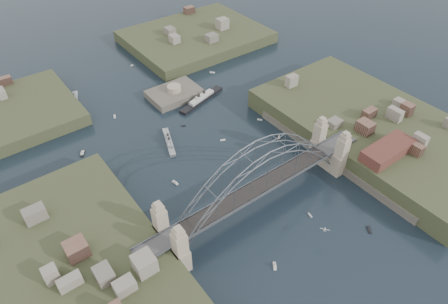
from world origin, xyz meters
TOP-DOWN VIEW (x-y plane):
  - ground at (0.00, 0.00)m, footprint 500.00×500.00m
  - bridge at (0.00, 0.00)m, footprint 84.00×13.80m
  - shore_east at (57.32, 0.00)m, footprint 50.50×90.00m
  - headland_ne at (50.00, 110.00)m, footprint 70.00×55.00m
  - fort_island at (12.00, 70.00)m, footprint 22.00×16.00m
  - wharf_shed at (44.00, -14.00)m, footprint 20.00×8.00m
  - finger_pier at (39.00, -28.00)m, footprint 4.00×22.00m
  - naval_cruiser_near at (-6.60, 43.84)m, footprint 7.82×16.29m
  - naval_cruiser_far at (-24.72, 92.06)m, footprint 7.52×14.67m
  - ocean_liner at (19.39, 59.91)m, footprint 25.10×10.18m
  - aeroplane at (5.89, -21.79)m, footprint 1.84×2.38m
  - small_boat_a at (-15.95, 24.30)m, footprint 1.34×2.67m
  - small_boat_b at (10.60, 32.84)m, footprint 2.12×1.40m
  - small_boat_c at (-10.90, -19.77)m, footprint 2.25×2.60m
  - small_boat_d at (30.44, 34.29)m, footprint 1.65×2.05m
  - small_boat_e at (-35.18, 57.53)m, footprint 3.06×3.82m
  - small_boat_f at (3.50, 49.58)m, footprint 1.84×1.37m
  - small_boat_g at (20.23, -27.54)m, footprint 2.32×2.62m
  - small_boat_h at (-15.78, 71.84)m, footprint 1.59×2.39m
  - small_boat_i at (28.46, 20.82)m, footprint 1.73×2.60m
  - small_boat_k at (9.51, 106.05)m, footprint 1.97×1.21m
  - small_boat_l at (-38.37, 28.83)m, footprint 2.06×2.80m
  - small_boat_m at (10.11, -13.02)m, footprint 1.04×2.00m
  - small_boat_n at (37.33, 76.99)m, footprint 2.27×2.51m

SIDE VIEW (x-z plane):
  - fort_island at x=12.00m, z-range -5.04..4.36m
  - ground at x=0.00m, z-range 0.00..0.00m
  - small_boat_b at x=10.60m, z-range -0.08..0.38m
  - small_boat_d at x=30.44m, z-range -0.08..0.38m
  - small_boat_f at x=3.50m, z-range -0.08..0.38m
  - small_boat_g at x=20.23m, z-range -0.08..0.38m
  - small_boat_h at x=-15.78m, z-range -0.08..0.38m
  - small_boat_l at x=-38.37m, z-range -0.08..0.38m
  - small_boat_m at x=10.11m, z-range -0.08..0.38m
  - small_boat_n at x=37.33m, z-range -0.08..0.38m
  - small_boat_e at x=-35.18m, z-range -0.43..0.99m
  - small_boat_a at x=-15.95m, z-range -0.43..1.00m
  - small_boat_k at x=9.51m, z-range -0.42..1.00m
  - finger_pier at x=39.00m, z-range 0.00..1.40m
  - headland_ne at x=50.00m, z-range -4.00..5.50m
  - naval_cruiser_near at x=-6.60m, z-range -1.71..3.25m
  - naval_cruiser_far at x=-24.72m, z-range -1.74..3.32m
  - small_boat_c at x=-10.90m, z-range -0.36..2.01m
  - small_boat_i at x=28.46m, z-range -0.34..2.04m
  - ocean_liner at x=19.39m, z-range -2.13..4.04m
  - shore_east at x=57.32m, z-range -4.03..7.97m
  - aeroplane at x=5.89m, z-range 5.15..5.56m
  - wharf_shed at x=44.00m, z-range 8.00..12.00m
  - bridge at x=0.00m, z-range 0.02..24.62m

